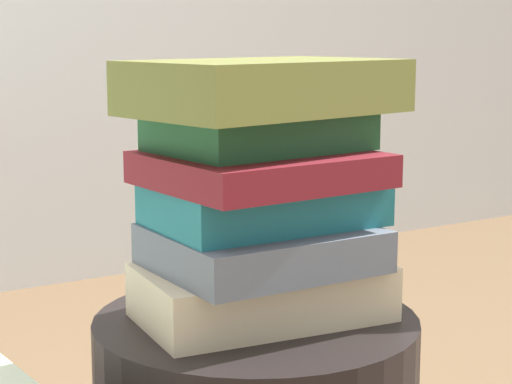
{
  "coord_description": "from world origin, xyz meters",
  "views": [
    {
      "loc": [
        -0.54,
        -0.86,
        0.82
      ],
      "look_at": [
        0.0,
        0.0,
        0.65
      ],
      "focal_mm": 63.43,
      "sensor_mm": 36.0,
      "label": 1
    }
  ],
  "objects_px": {
    "book_teal": "(264,204)",
    "book_maroon": "(259,169)",
    "book_olive": "(266,87)",
    "book_forest": "(260,131)",
    "book_slate": "(261,248)",
    "book_cream": "(262,292)"
  },
  "relations": [
    {
      "from": "book_slate",
      "to": "book_maroon",
      "type": "xyz_separation_m",
      "value": [
        -0.0,
        0.0,
        0.09
      ]
    },
    {
      "from": "book_maroon",
      "to": "book_olive",
      "type": "distance_m",
      "value": 0.09
    },
    {
      "from": "book_slate",
      "to": "book_teal",
      "type": "relative_size",
      "value": 0.94
    },
    {
      "from": "book_teal",
      "to": "book_forest",
      "type": "bearing_deg",
      "value": 89.93
    },
    {
      "from": "book_cream",
      "to": "book_slate",
      "type": "xyz_separation_m",
      "value": [
        -0.01,
        -0.01,
        0.06
      ]
    },
    {
      "from": "book_cream",
      "to": "book_teal",
      "type": "bearing_deg",
      "value": 44.17
    },
    {
      "from": "book_slate",
      "to": "book_teal",
      "type": "distance_m",
      "value": 0.05
    },
    {
      "from": "book_maroon",
      "to": "book_cream",
      "type": "bearing_deg",
      "value": 30.08
    },
    {
      "from": "book_forest",
      "to": "book_maroon",
      "type": "bearing_deg",
      "value": -129.99
    },
    {
      "from": "book_cream",
      "to": "book_olive",
      "type": "relative_size",
      "value": 0.94
    },
    {
      "from": "book_olive",
      "to": "book_forest",
      "type": "bearing_deg",
      "value": 69.46
    },
    {
      "from": "book_teal",
      "to": "book_olive",
      "type": "height_order",
      "value": "book_olive"
    },
    {
      "from": "book_teal",
      "to": "book_olive",
      "type": "bearing_deg",
      "value": -112.3
    },
    {
      "from": "book_maroon",
      "to": "book_teal",
      "type": "bearing_deg",
      "value": 32.03
    },
    {
      "from": "book_teal",
      "to": "book_maroon",
      "type": "xyz_separation_m",
      "value": [
        -0.01,
        -0.01,
        0.04
      ]
    },
    {
      "from": "book_cream",
      "to": "book_maroon",
      "type": "bearing_deg",
      "value": -140.32
    },
    {
      "from": "book_forest",
      "to": "book_olive",
      "type": "xyz_separation_m",
      "value": [
        -0.0,
        -0.02,
        0.05
      ]
    },
    {
      "from": "book_maroon",
      "to": "book_olive",
      "type": "height_order",
      "value": "book_olive"
    },
    {
      "from": "book_forest",
      "to": "book_olive",
      "type": "relative_size",
      "value": 0.77
    },
    {
      "from": "book_slate",
      "to": "book_cream",
      "type": "bearing_deg",
      "value": 50.32
    },
    {
      "from": "book_slate",
      "to": "book_maroon",
      "type": "distance_m",
      "value": 0.09
    },
    {
      "from": "book_maroon",
      "to": "book_forest",
      "type": "xyz_separation_m",
      "value": [
        0.01,
        0.02,
        0.04
      ]
    }
  ]
}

